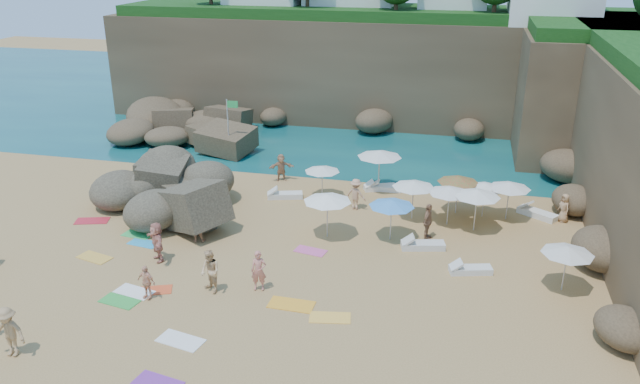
% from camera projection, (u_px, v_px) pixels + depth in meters
% --- Properties ---
extents(ground, '(120.00, 120.00, 0.00)m').
position_uv_depth(ground, '(264.00, 251.00, 29.09)').
color(ground, tan).
rests_on(ground, ground).
extents(seawater, '(120.00, 120.00, 0.00)m').
position_uv_depth(seawater, '(368.00, 102.00, 56.18)').
color(seawater, '#0C4751').
rests_on(seawater, ground).
extents(cliff_back, '(44.00, 8.00, 8.00)m').
position_uv_depth(cliff_back, '(384.00, 69.00, 49.75)').
color(cliff_back, brown).
rests_on(cliff_back, ground).
extents(cliff_corner, '(10.00, 12.00, 8.00)m').
position_uv_depth(cliff_corner, '(594.00, 93.00, 42.00)').
color(cliff_corner, brown).
rests_on(cliff_corner, ground).
extents(rock_promontory, '(12.00, 7.00, 2.00)m').
position_uv_depth(rock_promontory, '(189.00, 138.00, 45.90)').
color(rock_promontory, brown).
rests_on(rock_promontory, ground).
extents(marina_masts, '(3.10, 0.10, 6.00)m').
position_uv_depth(marina_masts, '(195.00, 62.00, 58.61)').
color(marina_masts, white).
rests_on(marina_masts, ground).
extents(rock_outcrop, '(8.66, 7.54, 2.91)m').
position_uv_depth(rock_outcrop, '(180.00, 209.00, 33.68)').
color(rock_outcrop, '#696148').
rests_on(rock_outcrop, ground).
extents(flag_pole, '(0.78, 0.08, 4.01)m').
position_uv_depth(flag_pole, '(230.00, 121.00, 40.71)').
color(flag_pole, silver).
rests_on(flag_pole, ground).
extents(parasol_0, '(2.55, 2.55, 2.42)m').
position_uv_depth(parasol_0, '(380.00, 154.00, 35.50)').
color(parasol_0, silver).
rests_on(parasol_0, ground).
extents(parasol_1, '(1.98, 1.98, 1.87)m').
position_uv_depth(parasol_1, '(322.00, 169.00, 34.61)').
color(parasol_1, silver).
rests_on(parasol_1, ground).
extents(parasol_2, '(1.99, 1.99, 1.89)m').
position_uv_depth(parasol_2, '(485.00, 186.00, 32.16)').
color(parasol_2, silver).
rests_on(parasol_2, ground).
extents(parasol_3, '(2.16, 2.16, 2.04)m').
position_uv_depth(parasol_3, '(510.00, 185.00, 31.81)').
color(parasol_3, silver).
rests_on(parasol_3, ground).
extents(parasol_4, '(2.30, 2.30, 2.17)m').
position_uv_depth(parasol_4, '(477.00, 193.00, 30.50)').
color(parasol_4, silver).
rests_on(parasol_4, ground).
extents(parasol_6, '(2.19, 2.19, 2.07)m').
position_uv_depth(parasol_6, '(458.00, 179.00, 32.54)').
color(parasol_6, silver).
rests_on(parasol_6, ground).
extents(parasol_7, '(2.17, 2.17, 2.05)m').
position_uv_depth(parasol_7, '(450.00, 190.00, 31.20)').
color(parasol_7, silver).
rests_on(parasol_7, ground).
extents(parasol_8, '(2.21, 2.21, 2.09)m').
position_uv_depth(parasol_8, '(414.00, 184.00, 31.86)').
color(parasol_8, silver).
rests_on(parasol_8, ground).
extents(parasol_9, '(2.34, 2.34, 2.21)m').
position_uv_depth(parasol_9, '(327.00, 198.00, 29.83)').
color(parasol_9, silver).
rests_on(parasol_9, ground).
extents(parasol_10, '(2.19, 2.19, 2.07)m').
position_uv_depth(parasol_10, '(392.00, 203.00, 29.58)').
color(parasol_10, silver).
rests_on(parasol_10, ground).
extents(parasol_11, '(2.12, 2.12, 2.00)m').
position_uv_depth(parasol_11, '(568.00, 250.00, 25.17)').
color(parasol_11, silver).
rests_on(parasol_11, ground).
extents(lounger_0, '(2.07, 1.20, 0.31)m').
position_uv_depth(lounger_0, '(285.00, 195.00, 35.12)').
color(lounger_0, silver).
rests_on(lounger_0, ground).
extents(lounger_1, '(1.78, 0.62, 0.28)m').
position_uv_depth(lounger_1, '(386.00, 188.00, 36.19)').
color(lounger_1, white).
rests_on(lounger_1, ground).
extents(lounger_2, '(1.96, 1.29, 0.29)m').
position_uv_depth(lounger_2, '(380.00, 187.00, 36.27)').
color(lounger_2, white).
rests_on(lounger_2, ground).
extents(lounger_3, '(2.13, 1.13, 0.32)m').
position_uv_depth(lounger_3, '(423.00, 245.00, 29.30)').
color(lounger_3, silver).
rests_on(lounger_3, ground).
extents(lounger_4, '(2.10, 1.73, 0.32)m').
position_uv_depth(lounger_4, '(537.00, 214.00, 32.71)').
color(lounger_4, silver).
rests_on(lounger_4, ground).
extents(lounger_5, '(1.93, 1.07, 0.29)m').
position_uv_depth(lounger_5, '(471.00, 270.00, 27.14)').
color(lounger_5, silver).
rests_on(lounger_5, ground).
extents(towel_2, '(1.65, 1.24, 0.03)m').
position_uv_depth(towel_2, '(154.00, 290.00, 25.79)').
color(towel_2, '#E74E24').
rests_on(towel_2, ground).
extents(towel_3, '(1.70, 1.06, 0.03)m').
position_uv_depth(towel_3, '(120.00, 301.00, 25.01)').
color(towel_3, green).
rests_on(towel_3, ground).
extents(towel_4, '(1.74, 1.17, 0.03)m').
position_uv_depth(towel_4, '(95.00, 257.00, 28.48)').
color(towel_4, gold).
rests_on(towel_4, ground).
extents(towel_5, '(1.76, 1.13, 0.03)m').
position_uv_depth(towel_5, '(134.00, 292.00, 25.68)').
color(towel_5, white).
rests_on(towel_5, ground).
extents(towel_6, '(1.76, 1.09, 0.03)m').
position_uv_depth(towel_6, '(158.00, 383.00, 20.34)').
color(towel_6, purple).
rests_on(towel_6, ground).
extents(towel_7, '(1.85, 1.29, 0.03)m').
position_uv_depth(towel_7, '(92.00, 221.00, 32.24)').
color(towel_7, red).
rests_on(towel_7, ground).
extents(towel_8, '(1.56, 0.94, 0.03)m').
position_uv_depth(towel_8, '(144.00, 243.00, 29.84)').
color(towel_8, '#2AA6E3').
rests_on(towel_8, ground).
extents(towel_9, '(1.59, 1.00, 0.03)m').
position_uv_depth(towel_9, '(311.00, 251.00, 29.09)').
color(towel_9, '#DC559C').
rests_on(towel_9, ground).
extents(towel_10, '(1.84, 0.95, 0.03)m').
position_uv_depth(towel_10, '(291.00, 305.00, 24.77)').
color(towel_10, '#F9A327').
rests_on(towel_10, ground).
extents(towel_11, '(1.56, 0.93, 0.03)m').
position_uv_depth(towel_11, '(137.00, 235.00, 30.69)').
color(towel_11, '#37C05D').
rests_on(towel_11, ground).
extents(towel_12, '(1.70, 1.06, 0.03)m').
position_uv_depth(towel_12, '(330.00, 318.00, 23.91)').
color(towel_12, '#FDB842').
rests_on(towel_12, ground).
extents(towel_13, '(1.84, 1.17, 0.03)m').
position_uv_depth(towel_13, '(181.00, 340.00, 22.53)').
color(towel_13, white).
rests_on(towel_13, ground).
extents(person_stand_1, '(0.88, 0.75, 1.59)m').
position_uv_depth(person_stand_1, '(197.00, 226.00, 29.81)').
color(person_stand_1, tan).
rests_on(person_stand_1, ground).
extents(person_stand_2, '(1.19, 0.72, 1.71)m').
position_uv_depth(person_stand_2, '(356.00, 194.00, 33.40)').
color(person_stand_2, tan).
rests_on(person_stand_2, ground).
extents(person_stand_3, '(0.67, 1.13, 1.81)m').
position_uv_depth(person_stand_3, '(428.00, 222.00, 30.00)').
color(person_stand_3, '#976B4B').
rests_on(person_stand_3, ground).
extents(person_stand_4, '(0.71, 0.84, 1.51)m').
position_uv_depth(person_stand_4, '(564.00, 208.00, 31.94)').
color(person_stand_4, tan).
rests_on(person_stand_4, ground).
extents(person_stand_5, '(1.57, 1.05, 1.65)m').
position_uv_depth(person_stand_5, '(281.00, 167.00, 37.50)').
color(person_stand_5, tan).
rests_on(person_stand_5, ground).
extents(person_lie_0, '(1.21, 1.87, 0.50)m').
position_uv_depth(person_lie_0, '(12.00, 349.00, 21.65)').
color(person_lie_0, '#A88154').
rests_on(person_lie_0, ground).
extents(person_lie_1, '(1.13, 1.58, 0.35)m').
position_uv_depth(person_lie_1, '(148.00, 294.00, 25.18)').
color(person_lie_1, '#F2AE89').
rests_on(person_lie_1, ground).
extents(person_lie_3, '(2.50, 2.49, 0.49)m').
position_uv_depth(person_lie_3, '(159.00, 256.00, 28.16)').
color(person_lie_3, tan).
rests_on(person_lie_3, ground).
extents(person_lie_4, '(0.96, 1.82, 0.41)m').
position_uv_depth(person_lie_4, '(259.00, 285.00, 25.78)').
color(person_lie_4, '#C87564').
rests_on(person_lie_4, ground).
extents(person_lie_5, '(1.81, 2.02, 0.70)m').
position_uv_depth(person_lie_5, '(211.00, 285.00, 25.56)').
color(person_lie_5, tan).
rests_on(person_lie_5, ground).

